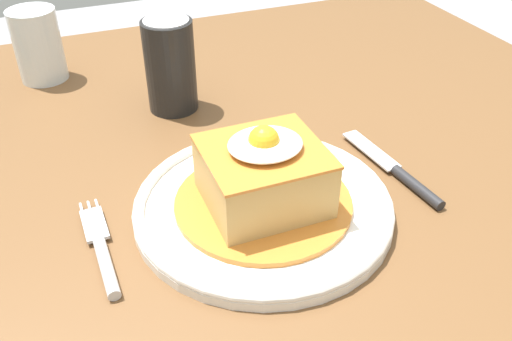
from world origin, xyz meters
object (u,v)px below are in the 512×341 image
at_px(fork, 102,253).
at_px(knife, 403,176).
at_px(drinking_glass, 39,50).
at_px(main_plate, 263,205).
at_px(soda_can, 170,66).

relative_size(fork, knife, 0.85).
xyz_separation_m(knife, drinking_glass, (-0.35, 0.42, 0.04)).
bearing_deg(knife, fork, 179.88).
height_order(main_plate, fork, main_plate).
height_order(main_plate, soda_can, soda_can).
distance_m(knife, drinking_glass, 0.55).
height_order(main_plate, knife, main_plate).
distance_m(main_plate, drinking_glass, 0.45).
xyz_separation_m(soda_can, drinking_glass, (-0.16, 0.16, -0.02)).
xyz_separation_m(fork, knife, (0.33, -0.00, 0.00)).
height_order(fork, drinking_glass, drinking_glass).
relative_size(main_plate, soda_can, 2.16).
relative_size(fork, soda_can, 1.14).
xyz_separation_m(main_plate, fork, (-0.17, -0.01, -0.00)).
bearing_deg(drinking_glass, soda_can, -45.49).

